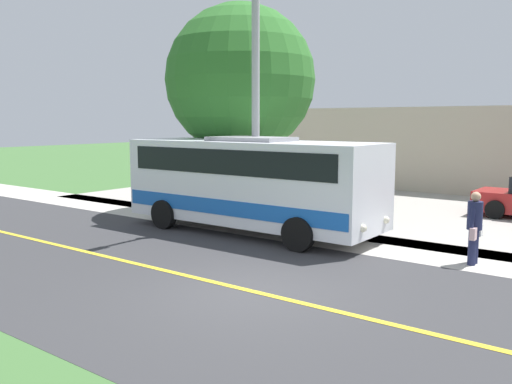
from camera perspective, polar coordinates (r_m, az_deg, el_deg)
ground_plane at (r=10.71m, az=-0.37°, el=-10.54°), size 120.00×120.00×0.00m
road_surface at (r=10.71m, az=-0.37°, el=-10.52°), size 8.00×100.00×0.01m
sidewalk at (r=15.03m, az=11.75°, el=-5.37°), size 2.40×100.00×0.01m
road_centre_line at (r=10.71m, az=-0.37°, el=-10.49°), size 0.16×100.00×0.00m
shuttle_bus_front at (r=16.02m, az=-0.49°, el=1.29°), size 2.77×8.05×2.85m
pedestrian_with_bags at (r=13.44m, az=22.18°, el=-3.33°), size 0.72×0.34×1.71m
street_light_pole at (r=16.29m, az=-0.33°, el=10.05°), size 1.97×0.24×7.26m
tree_curbside at (r=19.86m, az=-1.68°, el=11.81°), size 5.41×5.41×7.51m
commercial_building at (r=30.29m, az=24.08°, el=4.38°), size 10.00×23.62×3.97m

